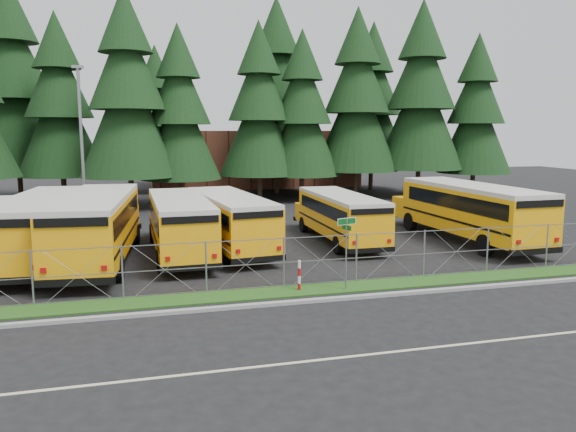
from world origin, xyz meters
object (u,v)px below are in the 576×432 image
at_px(bus_1, 43,229).
at_px(bus_3, 179,226).
at_px(striped_bollard, 299,276).
at_px(bus_east, 466,213).
at_px(bus_2, 98,229).
at_px(bus_6, 339,218).
at_px(street_sign, 346,238).
at_px(bus_4, 228,222).
at_px(light_standard, 82,139).

distance_m(bus_1, bus_3, 6.15).
relative_size(bus_1, striped_bollard, 9.88).
bearing_deg(bus_3, bus_1, 179.48).
relative_size(bus_east, striped_bollard, 10.10).
height_order(bus_2, bus_6, bus_2).
relative_size(bus_1, bus_3, 1.08).
height_order(bus_3, street_sign, bus_3).
distance_m(bus_1, bus_east, 21.59).
relative_size(bus_1, street_sign, 4.22).
relative_size(bus_4, bus_east, 0.89).
relative_size(bus_2, bus_6, 1.20).
distance_m(bus_2, light_standard, 12.97).
bearing_deg(bus_east, bus_2, 179.00).
bearing_deg(bus_4, bus_3, -170.60).
xyz_separation_m(bus_1, bus_4, (8.67, 0.77, -0.14)).
distance_m(bus_6, bus_east, 7.01).
xyz_separation_m(bus_3, street_sign, (5.65, -7.95, 0.60)).
xyz_separation_m(bus_1, bus_3, (6.15, 0.07, -0.12)).
xyz_separation_m(bus_1, light_standard, (0.83, 11.55, 3.95)).
height_order(bus_2, striped_bollard, bus_2).
height_order(bus_3, striped_bollard, bus_3).
bearing_deg(light_standard, bus_1, -94.11).
bearing_deg(bus_4, bus_east, -12.00).
bearing_deg(striped_bollard, bus_6, 61.30).
bearing_deg(bus_4, bus_6, -2.74).
height_order(street_sign, light_standard, light_standard).
distance_m(bus_2, bus_east, 19.15).
bearing_deg(street_sign, bus_east, 36.76).
bearing_deg(bus_3, bus_east, -3.55).
relative_size(bus_6, light_standard, 1.00).
bearing_deg(street_sign, bus_6, 71.65).
xyz_separation_m(bus_3, bus_east, (15.44, -0.64, 0.15)).
bearing_deg(bus_4, bus_1, 178.99).
xyz_separation_m(bus_2, bus_6, (12.35, 1.85, -0.27)).
xyz_separation_m(bus_6, striped_bollard, (-4.73, -8.64, -0.74)).
bearing_deg(bus_1, bus_4, 10.90).
bearing_deg(striped_bollard, street_sign, -11.86).
bearing_deg(bus_6, bus_2, -170.80).
bearing_deg(bus_6, bus_3, -172.33).
xyz_separation_m(bus_2, striped_bollard, (7.62, -6.79, -1.00)).
xyz_separation_m(bus_4, striped_bollard, (1.39, -8.28, -0.82)).
xyz_separation_m(bus_1, bus_2, (2.43, -0.72, 0.05)).
height_order(bus_4, bus_6, bus_4).
bearing_deg(bus_1, bus_2, -10.62).
distance_m(bus_3, striped_bollard, 8.57).
bearing_deg(street_sign, bus_4, 109.89).
bearing_deg(bus_6, bus_1, -174.94).
bearing_deg(bus_east, light_standard, 148.26).
bearing_deg(bus_3, bus_4, 14.30).
xyz_separation_m(bus_1, bus_east, (21.58, -0.57, 0.03)).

